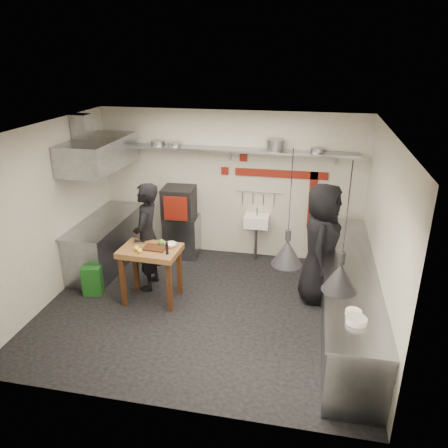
% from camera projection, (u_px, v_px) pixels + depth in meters
% --- Properties ---
extents(floor, '(5.00, 5.00, 0.00)m').
position_uv_depth(floor, '(205.00, 308.00, 6.91)').
color(floor, black).
rests_on(floor, ground).
extents(ceiling, '(5.00, 5.00, 0.00)m').
position_uv_depth(ceiling, '(201.00, 130.00, 5.86)').
color(ceiling, beige).
rests_on(ceiling, floor).
extents(wall_back, '(5.00, 0.04, 2.80)m').
position_uv_depth(wall_back, '(230.00, 185.00, 8.29)').
color(wall_back, silver).
rests_on(wall_back, floor).
extents(wall_front, '(5.00, 0.04, 2.80)m').
position_uv_depth(wall_front, '(153.00, 302.00, 4.48)').
color(wall_front, silver).
rests_on(wall_front, floor).
extents(wall_left, '(0.04, 4.20, 2.80)m').
position_uv_depth(wall_left, '(49.00, 214.00, 6.85)').
color(wall_left, silver).
rests_on(wall_left, floor).
extents(wall_right, '(0.04, 4.20, 2.80)m').
position_uv_depth(wall_right, '(382.00, 240.00, 5.92)').
color(wall_right, silver).
rests_on(wall_right, floor).
extents(red_band_horiz, '(1.70, 0.02, 0.14)m').
position_uv_depth(red_band_horiz, '(281.00, 174.00, 7.99)').
color(red_band_horiz, maroon).
rests_on(red_band_horiz, wall_back).
extents(red_band_vert, '(0.14, 0.02, 1.10)m').
position_uv_depth(red_band_vert, '(312.00, 201.00, 8.06)').
color(red_band_vert, maroon).
rests_on(red_band_vert, wall_back).
extents(red_tile_a, '(0.14, 0.02, 0.14)m').
position_uv_depth(red_tile_a, '(243.00, 158.00, 8.02)').
color(red_tile_a, maroon).
rests_on(red_tile_a, wall_back).
extents(red_tile_b, '(0.14, 0.02, 0.14)m').
position_uv_depth(red_tile_b, '(225.00, 171.00, 8.19)').
color(red_tile_b, maroon).
rests_on(red_tile_b, wall_back).
extents(back_shelf, '(4.60, 0.34, 0.04)m').
position_uv_depth(back_shelf, '(229.00, 150.00, 7.86)').
color(back_shelf, gray).
rests_on(back_shelf, wall_back).
extents(shelf_bracket_left, '(0.04, 0.06, 0.24)m').
position_uv_depth(shelf_bracket_left, '(133.00, 149.00, 8.39)').
color(shelf_bracket_left, gray).
rests_on(shelf_bracket_left, wall_back).
extents(shelf_bracket_mid, '(0.04, 0.06, 0.24)m').
position_uv_depth(shelf_bracket_mid, '(230.00, 153.00, 8.03)').
color(shelf_bracket_mid, gray).
rests_on(shelf_bracket_mid, wall_back).
extents(shelf_bracket_right, '(0.04, 0.06, 0.24)m').
position_uv_depth(shelf_bracket_right, '(336.00, 158.00, 7.68)').
color(shelf_bracket_right, gray).
rests_on(shelf_bracket_right, wall_back).
extents(pan_far_left, '(0.29, 0.29, 0.09)m').
position_uv_depth(pan_far_left, '(158.00, 143.00, 8.09)').
color(pan_far_left, gray).
rests_on(pan_far_left, back_shelf).
extents(pan_mid_left, '(0.28, 0.28, 0.07)m').
position_uv_depth(pan_mid_left, '(175.00, 144.00, 8.03)').
color(pan_mid_left, gray).
rests_on(pan_mid_left, back_shelf).
extents(stock_pot, '(0.40, 0.40, 0.20)m').
position_uv_depth(stock_pot, '(276.00, 145.00, 7.66)').
color(stock_pot, gray).
rests_on(stock_pot, back_shelf).
extents(pan_right, '(0.31, 0.31, 0.08)m').
position_uv_depth(pan_right, '(318.00, 150.00, 7.54)').
color(pan_right, gray).
rests_on(pan_right, back_shelf).
extents(oven_stand, '(0.67, 0.61, 0.80)m').
position_uv_depth(oven_stand, '(182.00, 236.00, 8.56)').
color(oven_stand, gray).
rests_on(oven_stand, floor).
extents(combi_oven, '(0.62, 0.58, 0.58)m').
position_uv_depth(combi_oven, '(179.00, 202.00, 8.33)').
color(combi_oven, black).
rests_on(combi_oven, oven_stand).
extents(oven_door, '(0.45, 0.05, 0.46)m').
position_uv_depth(oven_door, '(176.00, 209.00, 7.99)').
color(oven_door, maroon).
rests_on(oven_door, combi_oven).
extents(oven_glass, '(0.32, 0.03, 0.34)m').
position_uv_depth(oven_glass, '(173.00, 208.00, 8.02)').
color(oven_glass, black).
rests_on(oven_glass, oven_door).
extents(hand_sink, '(0.46, 0.34, 0.22)m').
position_uv_depth(hand_sink, '(257.00, 221.00, 8.26)').
color(hand_sink, white).
rests_on(hand_sink, wall_back).
extents(sink_tap, '(0.03, 0.03, 0.14)m').
position_uv_depth(sink_tap, '(257.00, 212.00, 8.19)').
color(sink_tap, gray).
rests_on(sink_tap, hand_sink).
extents(sink_drain, '(0.06, 0.06, 0.66)m').
position_uv_depth(sink_drain, '(256.00, 243.00, 8.39)').
color(sink_drain, gray).
rests_on(sink_drain, floor).
extents(utensil_rail, '(0.90, 0.02, 0.02)m').
position_uv_depth(utensil_rail, '(259.00, 192.00, 8.18)').
color(utensil_rail, gray).
rests_on(utensil_rail, wall_back).
extents(counter_right, '(0.70, 3.80, 0.90)m').
position_uv_depth(counter_right, '(348.00, 298.00, 6.34)').
color(counter_right, gray).
rests_on(counter_right, floor).
extents(counter_right_top, '(0.76, 3.90, 0.03)m').
position_uv_depth(counter_right_top, '(351.00, 269.00, 6.16)').
color(counter_right_top, gray).
rests_on(counter_right_top, counter_right).
extents(plate_stack, '(0.29, 0.29, 0.07)m').
position_uv_depth(plate_stack, '(356.00, 320.00, 4.93)').
color(plate_stack, white).
rests_on(plate_stack, counter_right_top).
extents(small_bowl_right, '(0.25, 0.25, 0.05)m').
position_uv_depth(small_bowl_right, '(354.00, 312.00, 5.09)').
color(small_bowl_right, white).
rests_on(small_bowl_right, counter_right_top).
extents(counter_left, '(0.70, 1.90, 0.90)m').
position_uv_depth(counter_left, '(106.00, 244.00, 8.10)').
color(counter_left, gray).
rests_on(counter_left, floor).
extents(counter_left_top, '(0.76, 2.00, 0.03)m').
position_uv_depth(counter_left_top, '(103.00, 220.00, 7.92)').
color(counter_left_top, gray).
rests_on(counter_left_top, counter_left).
extents(extractor_hood, '(0.78, 1.60, 0.50)m').
position_uv_depth(extractor_hood, '(98.00, 153.00, 7.45)').
color(extractor_hood, gray).
rests_on(extractor_hood, ceiling).
extents(hood_duct, '(0.28, 0.28, 0.50)m').
position_uv_depth(hood_duct, '(82.00, 129.00, 7.35)').
color(hood_duct, gray).
rests_on(hood_duct, ceiling).
extents(green_bin, '(0.37, 0.37, 0.50)m').
position_uv_depth(green_bin, '(93.00, 279.00, 7.26)').
color(green_bin, '#18561A').
rests_on(green_bin, floor).
extents(prep_table, '(0.95, 0.68, 0.92)m').
position_uv_depth(prep_table, '(152.00, 274.00, 6.98)').
color(prep_table, olive).
rests_on(prep_table, floor).
extents(cutting_board, '(0.37, 0.27, 0.02)m').
position_uv_depth(cutting_board, '(155.00, 248.00, 6.79)').
color(cutting_board, '#442311').
rests_on(cutting_board, prep_table).
extents(pepper_mill, '(0.05, 0.05, 0.20)m').
position_uv_depth(pepper_mill, '(167.00, 248.00, 6.57)').
color(pepper_mill, black).
rests_on(pepper_mill, prep_table).
extents(lemon_a, '(0.10, 0.10, 0.08)m').
position_uv_depth(lemon_a, '(136.00, 248.00, 6.71)').
color(lemon_a, yellow).
rests_on(lemon_a, prep_table).
extents(lemon_b, '(0.08, 0.08, 0.08)m').
position_uv_depth(lemon_b, '(140.00, 251.00, 6.63)').
color(lemon_b, yellow).
rests_on(lemon_b, prep_table).
extents(veg_ball, '(0.13, 0.13, 0.10)m').
position_uv_depth(veg_ball, '(161.00, 242.00, 6.89)').
color(veg_ball, '#41882D').
rests_on(veg_ball, prep_table).
extents(steel_tray, '(0.19, 0.15, 0.03)m').
position_uv_depth(steel_tray, '(140.00, 242.00, 6.99)').
color(steel_tray, gray).
rests_on(steel_tray, prep_table).
extents(bowl, '(0.23, 0.23, 0.06)m').
position_uv_depth(bowl, '(171.00, 245.00, 6.85)').
color(bowl, white).
rests_on(bowl, prep_table).
extents(heat_lamp_near, '(0.48, 0.48, 1.43)m').
position_uv_depth(heat_lamp_near, '(290.00, 209.00, 5.06)').
color(heat_lamp_near, black).
rests_on(heat_lamp_near, ceiling).
extents(heat_lamp_far, '(0.44, 0.44, 1.46)m').
position_uv_depth(heat_lamp_far, '(345.00, 229.00, 4.54)').
color(heat_lamp_far, black).
rests_on(heat_lamp_far, ceiling).
extents(chef_left, '(0.49, 0.71, 1.84)m').
position_uv_depth(chef_left, '(147.00, 237.00, 7.20)').
color(chef_left, black).
rests_on(chef_left, floor).
extents(chef_right, '(0.72, 1.02, 1.96)m').
position_uv_depth(chef_right, '(321.00, 244.00, 6.82)').
color(chef_right, black).
rests_on(chef_right, floor).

